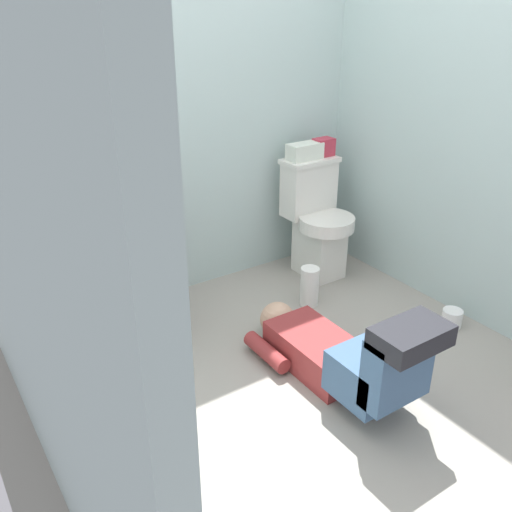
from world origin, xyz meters
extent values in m
cube|color=gray|center=(0.00, 0.00, -0.02)|extent=(2.72, 3.18, 0.04)
cube|color=#AEC4C1|center=(0.00, 1.13, 1.20)|extent=(2.38, 0.08, 2.40)
cube|color=#AEC4C1|center=(-1.15, 0.00, 1.20)|extent=(0.08, 2.18, 2.40)
cube|color=#AEC4C1|center=(1.15, 0.00, 1.20)|extent=(0.08, 2.18, 2.40)
cube|color=silver|center=(0.74, 0.78, 0.19)|extent=(0.22, 0.30, 0.38)
cylinder|color=silver|center=(0.74, 0.72, 0.38)|extent=(0.35, 0.35, 0.08)
cube|color=silver|center=(0.74, 0.91, 0.55)|extent=(0.34, 0.17, 0.34)
cube|color=silver|center=(0.74, 0.91, 0.73)|extent=(0.36, 0.19, 0.03)
cube|color=silver|center=(-0.69, 0.75, 0.39)|extent=(0.56, 0.48, 0.78)
cube|color=silver|center=(-0.69, 0.75, 0.80)|extent=(0.60, 0.52, 0.04)
cylinder|color=silver|center=(-0.69, 0.73, 0.79)|extent=(0.28, 0.28, 0.05)
cube|color=silver|center=(-0.54, 0.50, 0.37)|extent=(0.26, 0.03, 0.66)
cylinder|color=silver|center=(-0.69, 0.89, 0.87)|extent=(0.02, 0.02, 0.10)
cube|color=maroon|center=(0.09, 0.01, 0.09)|extent=(0.29, 0.52, 0.17)
sphere|color=tan|center=(0.09, 0.34, 0.10)|extent=(0.19, 0.19, 0.19)
cube|color=#3D597A|center=(0.09, -0.35, 0.18)|extent=(0.31, 0.28, 0.20)
cube|color=#3D597A|center=(0.09, -0.49, 0.30)|extent=(0.31, 0.12, 0.32)
cube|color=black|center=(0.09, -0.54, 0.47)|extent=(0.31, 0.19, 0.09)
cylinder|color=maroon|center=(-0.10, 0.17, 0.06)|extent=(0.08, 0.30, 0.08)
cube|color=silver|center=(0.70, 0.91, 0.80)|extent=(0.22, 0.11, 0.10)
cube|color=#B22D3F|center=(0.85, 0.91, 0.81)|extent=(0.12, 0.09, 0.11)
cylinder|color=#429C63|center=(-0.88, 0.87, 0.89)|extent=(0.06, 0.06, 0.13)
cylinder|color=black|center=(-0.88, 0.87, 0.97)|extent=(0.02, 0.02, 0.04)
cylinder|color=#51A54B|center=(-0.80, 0.88, 0.89)|extent=(0.05, 0.05, 0.14)
cylinder|color=gold|center=(-0.72, 0.84, 0.88)|extent=(0.05, 0.05, 0.12)
cylinder|color=pink|center=(-0.66, 0.82, 0.89)|extent=(0.05, 0.05, 0.14)
cylinder|color=silver|center=(-0.58, 0.86, 0.89)|extent=(0.05, 0.05, 0.13)
cylinder|color=white|center=(-0.52, 0.86, 0.89)|extent=(0.05, 0.05, 0.14)
cylinder|color=white|center=(0.44, 0.50, 0.12)|extent=(0.11, 0.11, 0.24)
cylinder|color=white|center=(0.95, -0.13, 0.05)|extent=(0.11, 0.11, 0.10)
camera|label=1|loc=(-1.40, -1.68, 1.68)|focal=38.51mm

